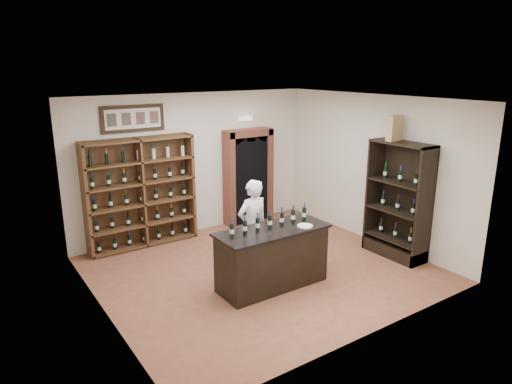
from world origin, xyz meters
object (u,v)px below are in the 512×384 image
wine_shelf (141,193)px  side_cabinet (398,218)px  tasting_counter (272,258)px  counter_bottle_0 (232,230)px  wine_crate (395,128)px  shopkeeper (252,226)px

wine_shelf → side_cabinet: (3.82, -3.23, -0.35)m
tasting_counter → counter_bottle_0: counter_bottle_0 is taller
tasting_counter → side_cabinet: side_cabinet is taller
counter_bottle_0 → wine_crate: bearing=-2.9°
wine_shelf → shopkeeper: size_ratio=1.32×
wine_shelf → counter_bottle_0: bearing=-82.4°
shopkeeper → tasting_counter: bearing=80.7°
counter_bottle_0 → side_cabinet: side_cabinet is taller
wine_shelf → counter_bottle_0: (0.38, -2.86, 0.01)m
side_cabinet → wine_shelf: bearing=139.8°
wine_shelf → counter_bottle_0: wine_shelf is taller
side_cabinet → counter_bottle_0: bearing=173.8°
tasting_counter → counter_bottle_0: bearing=174.3°
counter_bottle_0 → shopkeeper: size_ratio=0.18×
tasting_counter → side_cabinet: (2.72, -0.30, 0.26)m
wine_shelf → side_cabinet: same height
wine_crate → wine_shelf: bearing=137.9°
wine_shelf → wine_crate: (3.77, -3.03, 1.33)m
wine_shelf → counter_bottle_0: 2.89m
counter_bottle_0 → tasting_counter: bearing=-5.7°
tasting_counter → side_cabinet: bearing=-6.3°
counter_bottle_0 → wine_crate: 3.64m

